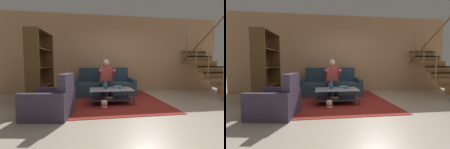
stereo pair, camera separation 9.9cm
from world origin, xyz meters
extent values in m
plane|color=#B9A996|center=(0.00, 0.00, 0.00)|extent=(16.80, 16.80, 0.00)
cube|color=tan|center=(0.00, 2.46, 1.45)|extent=(8.40, 0.12, 2.90)
cube|color=#9D6F41|center=(3.22, 1.00, 0.57)|extent=(1.05, 0.29, 0.04)
cube|color=olive|center=(3.22, 0.87, 0.49)|extent=(1.05, 0.02, 0.20)
cube|color=#9D6F41|center=(3.22, 1.29, 0.77)|extent=(1.05, 0.29, 0.04)
cube|color=olive|center=(3.22, 1.15, 0.69)|extent=(1.05, 0.02, 0.20)
cube|color=#9D6F41|center=(3.22, 1.58, 0.96)|extent=(1.05, 0.29, 0.04)
cube|color=olive|center=(3.22, 1.44, 0.88)|extent=(1.05, 0.02, 0.20)
cube|color=#9D6F41|center=(3.22, 1.86, 1.16)|extent=(1.05, 0.29, 0.04)
cube|color=olive|center=(3.22, 1.73, 1.08)|extent=(1.05, 0.02, 0.20)
cube|color=#9D6F41|center=(3.22, 2.15, 1.36)|extent=(1.05, 0.29, 0.04)
cube|color=olive|center=(3.22, 2.02, 1.28)|extent=(1.05, 0.02, 0.20)
cube|color=#9D6F41|center=(3.22, 2.44, 1.55)|extent=(1.05, 0.29, 0.04)
cube|color=olive|center=(3.22, 2.30, 1.47)|extent=(1.05, 0.02, 0.20)
cylinder|color=#9D6F41|center=(2.74, 0.43, 0.65)|extent=(0.04, 0.04, 0.90)
cylinder|color=#9D6F41|center=(2.74, 1.00, 1.04)|extent=(0.04, 0.04, 0.90)
cylinder|color=#9D6F41|center=(2.74, 1.58, 1.43)|extent=(0.04, 0.04, 0.90)
cylinder|color=#9D6F41|center=(2.74, 2.15, 1.83)|extent=(0.04, 0.04, 0.90)
cylinder|color=brown|center=(2.74, 1.43, 1.78)|extent=(0.05, 2.04, 1.42)
cube|color=#2B4152|center=(-0.54, 1.76, 0.22)|extent=(1.75, 0.87, 0.44)
cube|color=#243846|center=(-0.54, 2.10, 0.68)|extent=(1.75, 0.18, 0.49)
cube|color=#2B4152|center=(-1.48, 1.76, 0.28)|extent=(0.13, 0.87, 0.56)
cube|color=#2B4152|center=(0.39, 1.76, 0.28)|extent=(0.13, 0.87, 0.56)
cylinder|color=#202928|center=(-0.64, 1.02, 0.22)|extent=(0.14, 0.14, 0.44)
cylinder|color=#202928|center=(-0.44, 1.02, 0.22)|extent=(0.14, 0.14, 0.44)
cylinder|color=#202928|center=(-0.64, 1.19, 0.48)|extent=(0.14, 0.42, 0.14)
cylinder|color=#202928|center=(-0.44, 1.19, 0.48)|extent=(0.14, 0.42, 0.14)
cube|color=#B84846|center=(-0.54, 1.40, 0.72)|extent=(0.38, 0.22, 0.57)
cylinder|color=#B84846|center=(-0.75, 1.22, 0.78)|extent=(0.09, 0.49, 0.31)
cylinder|color=#B84846|center=(-0.34, 1.22, 0.78)|extent=(0.09, 0.49, 0.31)
sphere|color=#EAB694|center=(-0.54, 1.40, 1.11)|extent=(0.21, 0.21, 0.21)
ellipsoid|color=black|center=(-0.54, 1.42, 1.14)|extent=(0.21, 0.21, 0.13)
cube|color=silver|center=(-0.49, 0.62, 0.39)|extent=(1.13, 0.64, 0.02)
cube|color=#393540|center=(-0.49, 0.62, 0.14)|extent=(1.04, 0.59, 0.02)
cylinder|color=#343337|center=(-1.04, 0.32, 0.20)|extent=(0.03, 0.03, 0.40)
cylinder|color=#343337|center=(0.06, 0.32, 0.20)|extent=(0.03, 0.03, 0.40)
cylinder|color=#343337|center=(-1.04, 0.93, 0.20)|extent=(0.03, 0.03, 0.40)
cylinder|color=#343337|center=(0.06, 0.93, 0.20)|extent=(0.03, 0.03, 0.40)
cube|color=purple|center=(-0.79, 0.70, 0.16)|extent=(0.22, 0.18, 0.02)
cube|color=silver|center=(-0.55, 0.63, 0.17)|extent=(0.20, 0.16, 0.03)
cube|color=#262F2C|center=(-0.35, 0.57, 0.16)|extent=(0.17, 0.14, 0.03)
cube|color=#2D52B6|center=(-0.16, 0.54, 0.16)|extent=(0.17, 0.15, 0.02)
cube|color=maroon|center=(-0.52, 1.09, 0.01)|extent=(3.00, 3.14, 0.01)
cube|color=#904F55|center=(-0.52, 1.09, 0.01)|extent=(1.65, 1.73, 0.00)
ellipsoid|color=#2B558E|center=(-0.64, 0.68, 0.49)|extent=(0.13, 0.13, 0.17)
cylinder|color=#2B558E|center=(-0.64, 0.68, 0.57)|extent=(0.06, 0.06, 0.04)
cube|color=silver|center=(-0.30, 0.67, 0.41)|extent=(0.24, 0.19, 0.02)
cube|color=blue|center=(-0.29, 0.66, 0.43)|extent=(0.25, 0.22, 0.02)
cube|color=#6B91BB|center=(-0.31, 0.66, 0.46)|extent=(0.24, 0.16, 0.03)
cube|color=#52391C|center=(-2.41, 0.49, 0.97)|extent=(0.35, 0.05, 1.94)
cube|color=#52391C|center=(-2.33, 1.55, 0.97)|extent=(0.35, 0.05, 1.94)
cube|color=#52391C|center=(-2.54, 1.03, 0.97)|extent=(0.10, 1.08, 1.94)
cube|color=#52391C|center=(-2.37, 1.02, 0.01)|extent=(0.43, 1.07, 0.02)
cube|color=#52391C|center=(-2.37, 1.02, 0.48)|extent=(0.43, 1.07, 0.02)
cube|color=#52391C|center=(-2.37, 1.02, 0.97)|extent=(0.43, 1.07, 0.02)
cube|color=#52391C|center=(-2.37, 1.02, 1.45)|extent=(0.43, 1.07, 0.02)
cube|color=#52391C|center=(-2.37, 1.02, 1.93)|extent=(0.43, 1.07, 0.02)
cube|color=#3254B4|center=(-2.41, 0.53, 0.20)|extent=(0.32, 0.06, 0.37)
cube|color=#1F2E37|center=(-2.38, 0.57, 0.17)|extent=(0.27, 0.06, 0.30)
cube|color=orange|center=(-2.40, 0.62, 0.16)|extent=(0.33, 0.06, 0.29)
cube|color=silver|center=(-2.40, 0.67, 0.16)|extent=(0.32, 0.08, 0.28)
cube|color=gold|center=(-2.37, 0.73, 0.19)|extent=(0.27, 0.06, 0.33)
cube|color=blue|center=(-2.37, 0.78, 0.21)|extent=(0.28, 0.07, 0.38)
cube|color=#41384C|center=(-1.88, -0.13, 0.22)|extent=(0.96, 0.74, 0.44)
cube|color=#41384C|center=(-1.53, -0.19, 0.65)|extent=(0.26, 0.63, 0.44)
cube|color=#41384C|center=(-1.82, 0.23, 0.27)|extent=(0.88, 0.25, 0.54)
cube|color=#41384C|center=(-1.93, -0.48, 0.27)|extent=(0.88, 0.25, 0.54)
cylinder|color=red|center=(-0.72, 0.17, 0.02)|extent=(0.15, 0.15, 0.04)
cylinder|color=white|center=(-0.72, 0.17, 0.06)|extent=(0.15, 0.15, 0.04)
cylinder|color=red|center=(-0.72, 0.17, 0.10)|extent=(0.15, 0.15, 0.04)
cylinder|color=white|center=(-0.72, 0.17, 0.14)|extent=(0.15, 0.15, 0.04)
ellipsoid|color=beige|center=(-0.72, 0.17, 0.18)|extent=(0.14, 0.14, 0.05)
camera|label=1|loc=(-1.06, -3.31, 1.07)|focal=24.00mm
camera|label=2|loc=(-0.96, -3.32, 1.07)|focal=24.00mm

